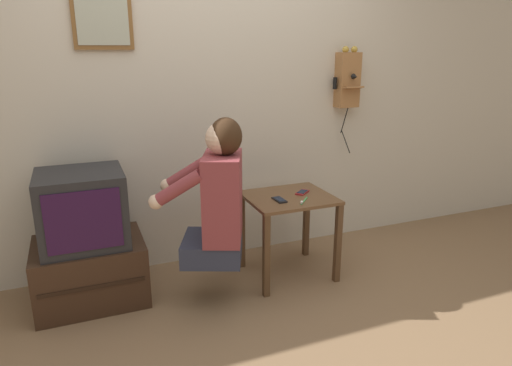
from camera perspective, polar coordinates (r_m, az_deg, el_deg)
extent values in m
plane|color=#846647|center=(2.72, 1.85, -18.72)|extent=(14.00, 14.00, 0.00)
cube|color=beige|center=(3.33, -6.25, 11.42)|extent=(6.80, 0.05, 2.55)
cube|color=brown|center=(3.15, 4.14, -1.83)|extent=(0.58, 0.51, 0.02)
cube|color=#523822|center=(2.96, 1.30, -9.16)|extent=(0.04, 0.04, 0.57)
cube|color=#523822|center=(3.19, 10.19, -7.46)|extent=(0.04, 0.04, 0.57)
cube|color=#523822|center=(3.35, -1.80, -6.01)|extent=(0.04, 0.04, 0.57)
cube|color=#523822|center=(3.55, 6.30, -4.74)|extent=(0.04, 0.04, 0.57)
cube|color=#2D3347|center=(2.90, -5.45, -8.07)|extent=(0.47, 0.47, 0.14)
cube|color=brown|center=(2.77, -4.16, -1.77)|extent=(0.35, 0.44, 0.53)
sphere|color=beige|center=(2.68, -4.32, 5.60)|extent=(0.19, 0.19, 0.19)
ellipsoid|color=#382314|center=(2.67, -3.81, 5.84)|extent=(0.26, 0.26, 0.22)
cylinder|color=brown|center=(2.62, -9.73, -0.67)|extent=(0.31, 0.19, 0.23)
cylinder|color=brown|center=(2.92, -8.64, 1.20)|extent=(0.31, 0.19, 0.23)
sphere|color=beige|center=(2.67, -12.39, -2.32)|extent=(0.09, 0.09, 0.09)
sphere|color=beige|center=(2.97, -11.05, -0.31)|extent=(0.09, 0.09, 0.09)
cube|color=#382316|center=(3.15, -19.94, -10.30)|extent=(0.67, 0.52, 0.40)
cube|color=black|center=(2.91, -19.72, -12.19)|extent=(0.60, 0.01, 0.02)
cube|color=#232326|center=(2.99, -20.88, -2.97)|extent=(0.51, 0.47, 0.46)
cube|color=#280F33|center=(2.76, -20.72, -4.52)|extent=(0.42, 0.01, 0.36)
cube|color=#9E6B3D|center=(3.73, 11.36, 12.51)|extent=(0.17, 0.11, 0.42)
cube|color=#9E6B3D|center=(3.66, 12.05, 11.58)|extent=(0.16, 0.07, 0.03)
sphere|color=#B79338|center=(3.69, 11.13, 16.06)|extent=(0.05, 0.05, 0.05)
sphere|color=#B79338|center=(3.73, 12.19, 16.00)|extent=(0.05, 0.05, 0.05)
cone|color=black|center=(3.64, 12.31, 12.86)|extent=(0.04, 0.05, 0.04)
cylinder|color=black|center=(3.67, 9.84, 12.20)|extent=(0.03, 0.03, 0.09)
cylinder|color=black|center=(3.74, 11.00, 7.76)|extent=(0.04, 0.04, 0.22)
cylinder|color=black|center=(3.79, 11.15, 5.09)|extent=(0.07, 0.06, 0.19)
cube|color=brown|center=(3.17, -18.68, 18.99)|extent=(0.37, 0.02, 0.38)
cube|color=#A8AD99|center=(3.16, -18.66, 19.00)|extent=(0.31, 0.01, 0.33)
cube|color=black|center=(3.05, 2.95, -2.11)|extent=(0.06, 0.13, 0.01)
cube|color=black|center=(3.04, 2.95, -2.00)|extent=(0.05, 0.10, 0.00)
cube|color=maroon|center=(3.21, 5.82, -1.17)|extent=(0.13, 0.13, 0.01)
cube|color=black|center=(3.21, 5.82, -1.06)|extent=(0.11, 0.10, 0.00)
cylinder|color=#4CBF66|center=(3.04, 6.04, -2.21)|extent=(0.11, 0.12, 0.01)
cube|color=white|center=(2.98, 5.75, -2.39)|extent=(0.03, 0.03, 0.01)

